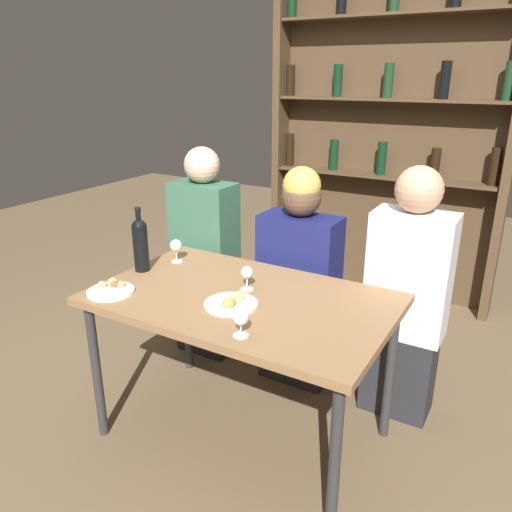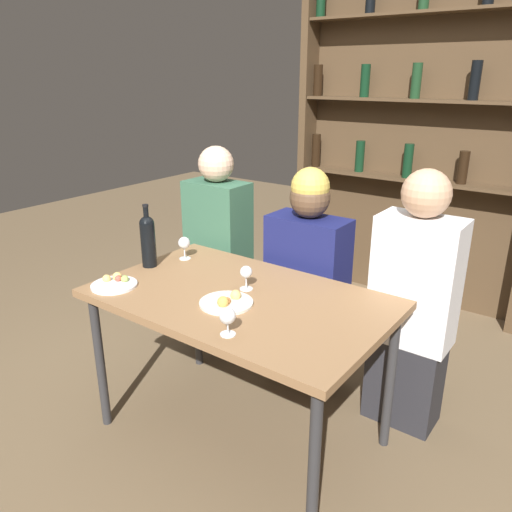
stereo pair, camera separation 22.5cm
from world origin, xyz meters
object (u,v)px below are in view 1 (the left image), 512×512
object	(u,v)px
seated_person_left	(205,259)
wine_bottle	(140,243)
seated_person_center	(298,282)
wine_glass_2	(241,318)
food_plate_1	(111,289)
wine_glass_1	(247,274)
food_plate_0	(232,303)
wine_glass_0	(176,246)
seated_person_right	(406,302)

from	to	relation	value
seated_person_left	wine_bottle	bearing A→B (deg)	-86.64
wine_bottle	seated_person_center	distance (m)	0.88
wine_glass_2	seated_person_left	xyz separation A→B (m)	(-0.81, 0.89, -0.21)
seated_person_left	food_plate_1	bearing A→B (deg)	-83.91
wine_glass_1	food_plate_0	world-z (taller)	wine_glass_1
food_plate_1	seated_person_left	xyz separation A→B (m)	(-0.09, 0.84, -0.14)
wine_bottle	food_plate_0	xyz separation A→B (m)	(0.61, -0.12, -0.13)
wine_glass_0	seated_person_left	xyz separation A→B (m)	(-0.11, 0.39, -0.22)
food_plate_0	wine_bottle	bearing A→B (deg)	169.22
wine_bottle	food_plate_0	distance (m)	0.63
seated_person_center	seated_person_right	distance (m)	0.59
wine_glass_0	wine_glass_2	world-z (taller)	wine_glass_0
wine_glass_0	seated_person_left	bearing A→B (deg)	104.98
food_plate_0	food_plate_1	size ratio (longest dim) A/B	1.10
food_plate_1	seated_person_right	distance (m)	1.41
wine_glass_1	food_plate_0	bearing A→B (deg)	-80.23
wine_glass_1	wine_glass_0	bearing A→B (deg)	166.41
seated_person_left	food_plate_0	bearing A→B (deg)	-47.16
food_plate_1	seated_person_center	distance (m)	1.01
food_plate_0	seated_person_left	world-z (taller)	seated_person_left
seated_person_left	seated_person_right	world-z (taller)	same
seated_person_left	seated_person_center	xyz separation A→B (m)	(0.63, 0.00, -0.02)
wine_glass_2	seated_person_center	distance (m)	0.94
seated_person_center	food_plate_1	bearing A→B (deg)	-122.49
food_plate_0	seated_person_left	xyz separation A→B (m)	(-0.64, 0.69, -0.14)
seated_person_right	wine_bottle	bearing A→B (deg)	-154.01
wine_glass_0	seated_person_left	world-z (taller)	seated_person_left
food_plate_0	wine_glass_1	bearing A→B (deg)	99.77
wine_glass_2	seated_person_center	world-z (taller)	seated_person_center
wine_glass_1	seated_person_left	size ratio (longest dim) A/B	0.09
wine_bottle	seated_person_center	bearing A→B (deg)	44.14
wine_bottle	wine_glass_1	bearing A→B (deg)	5.88
wine_bottle	food_plate_1	bearing A→B (deg)	-78.14
wine_glass_1	seated_person_center	world-z (taller)	seated_person_center
seated_person_right	seated_person_left	bearing A→B (deg)	180.00
wine_glass_1	seated_person_right	distance (m)	0.82
food_plate_1	wine_glass_2	bearing A→B (deg)	-3.94
wine_glass_0	seated_person_right	xyz separation A→B (m)	(1.11, 0.39, -0.21)
wine_glass_0	seated_person_left	distance (m)	0.46
wine_glass_1	seated_person_center	xyz separation A→B (m)	(0.02, 0.51, -0.23)
wine_bottle	food_plate_0	size ratio (longest dim) A/B	1.40
wine_glass_0	seated_person_center	xyz separation A→B (m)	(0.52, 0.39, -0.23)
wine_glass_2	seated_person_right	size ratio (longest dim) A/B	0.09
wine_glass_1	wine_glass_2	world-z (taller)	wine_glass_1
wine_bottle	wine_glass_2	size ratio (longest dim) A/B	2.93
wine_glass_0	food_plate_0	xyz separation A→B (m)	(0.53, -0.30, -0.07)
wine_bottle	wine_glass_1	distance (m)	0.58
food_plate_1	seated_person_center	size ratio (longest dim) A/B	0.17
seated_person_left	seated_person_center	bearing A→B (deg)	0.00
wine_glass_2	seated_person_right	xyz separation A→B (m)	(0.40, 0.89, -0.20)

